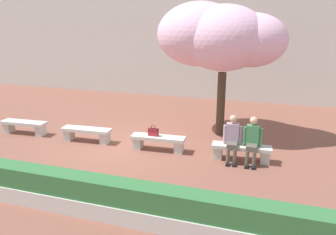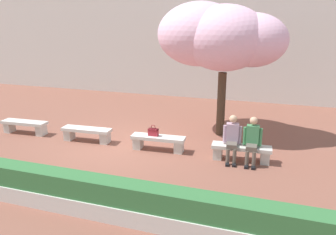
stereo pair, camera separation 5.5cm
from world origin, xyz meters
name	(u,v)px [view 1 (the left image)]	position (x,y,z in m)	size (l,w,h in m)	color
ground_plane	(121,146)	(0.00, 0.00, 0.00)	(100.00, 100.00, 0.00)	brown
building_facade	(195,3)	(0.00, 9.31, 4.71)	(28.00, 4.00, 9.41)	beige
stone_bench_west_end	(24,126)	(-3.69, 0.00, 0.30)	(1.65, 0.51, 0.45)	beige
stone_bench_near_west	(87,133)	(-1.23, 0.00, 0.30)	(1.65, 0.51, 0.45)	beige
stone_bench_center	(158,141)	(1.23, 0.00, 0.30)	(1.65, 0.51, 0.45)	beige
stone_bench_near_east	(241,151)	(3.69, 0.00, 0.30)	(1.65, 0.51, 0.45)	beige
person_seated_left	(232,137)	(3.42, -0.05, 0.70)	(0.51, 0.71, 1.29)	black
person_seated_right	(252,139)	(3.96, -0.05, 0.70)	(0.51, 0.69, 1.29)	black
handbag	(153,132)	(1.07, 0.00, 0.58)	(0.30, 0.15, 0.34)	#A3232D
cherry_tree_main	(218,37)	(2.54, 2.19, 3.26)	(4.23, 3.17, 4.40)	#473323
planter_hedge_foreground	(46,188)	(0.00, -3.60, 0.39)	(13.43, 0.50, 0.80)	beige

